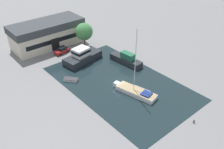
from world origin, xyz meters
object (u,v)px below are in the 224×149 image
(motor_cruiser, at_px, (82,57))
(cabin_boat, at_px, (126,59))
(warehouse_building, at_px, (47,34))
(parked_car, at_px, (62,50))
(sailboat_moored, at_px, (136,91))
(quay_tree_near_building, at_px, (84,32))
(small_dinghy, at_px, (71,80))

(motor_cruiser, relative_size, cabin_boat, 1.16)
(warehouse_building, relative_size, parked_car, 4.54)
(sailboat_moored, height_order, cabin_boat, sailboat_moored)
(warehouse_building, height_order, parked_car, warehouse_building)
(warehouse_building, bearing_deg, motor_cruiser, -82.12)
(sailboat_moored, xyz_separation_m, cabin_boat, (7.34, 10.64, 0.45))
(warehouse_building, xyz_separation_m, motor_cruiser, (1.81, -14.18, -2.09))
(warehouse_building, distance_m, sailboat_moored, 32.88)
(quay_tree_near_building, xyz_separation_m, cabin_boat, (2.68, -14.01, -3.65))
(sailboat_moored, xyz_separation_m, motor_cruiser, (-0.46, 18.49, 0.77))
(sailboat_moored, distance_m, cabin_boat, 12.93)
(parked_car, distance_m, motor_cruiser, 7.51)
(motor_cruiser, bearing_deg, small_dinghy, 119.56)
(warehouse_building, distance_m, motor_cruiser, 14.45)
(small_dinghy, distance_m, cabin_boat, 15.03)
(small_dinghy, height_order, cabin_boat, cabin_boat)
(quay_tree_near_building, bearing_deg, motor_cruiser, -129.80)
(parked_car, bearing_deg, small_dinghy, 147.61)
(quay_tree_near_building, height_order, motor_cruiser, quay_tree_near_building)
(parked_car, xyz_separation_m, small_dinghy, (-5.46, -12.87, -0.58))
(parked_car, bearing_deg, sailboat_moored, 175.08)
(motor_cruiser, xyz_separation_m, cabin_boat, (7.80, -7.86, -0.31))
(sailboat_moored, height_order, small_dinghy, sailboat_moored)
(quay_tree_near_building, bearing_deg, sailboat_moored, -100.72)
(parked_car, xyz_separation_m, motor_cruiser, (1.58, -7.32, 0.54))
(quay_tree_near_building, relative_size, parked_car, 1.61)
(motor_cruiser, relative_size, small_dinghy, 3.12)
(sailboat_moored, bearing_deg, cabin_boat, 42.58)
(motor_cruiser, bearing_deg, cabin_boat, -143.93)
(quay_tree_near_building, bearing_deg, cabin_boat, -79.17)
(parked_car, bearing_deg, quay_tree_near_building, -109.37)
(sailboat_moored, bearing_deg, parked_car, 81.71)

